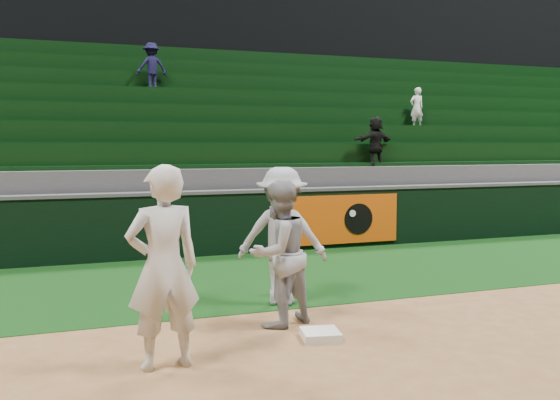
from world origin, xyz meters
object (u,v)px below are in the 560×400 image
at_px(first_base, 320,335).
at_px(baserunner, 279,253).
at_px(base_coach, 282,236).
at_px(first_baseman, 163,267).

bearing_deg(first_base, baserunner, 111.59).
relative_size(baserunner, base_coach, 0.94).
relative_size(first_base, first_baseman, 0.21).
bearing_deg(base_coach, first_base, 110.16).
height_order(first_base, first_baseman, first_baseman).
distance_m(first_base, first_baseman, 2.02).
height_order(first_base, baserunner, baserunner).
distance_m(first_baseman, base_coach, 2.65).
bearing_deg(first_base, first_baseman, -170.40).
bearing_deg(first_base, base_coach, 85.55).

